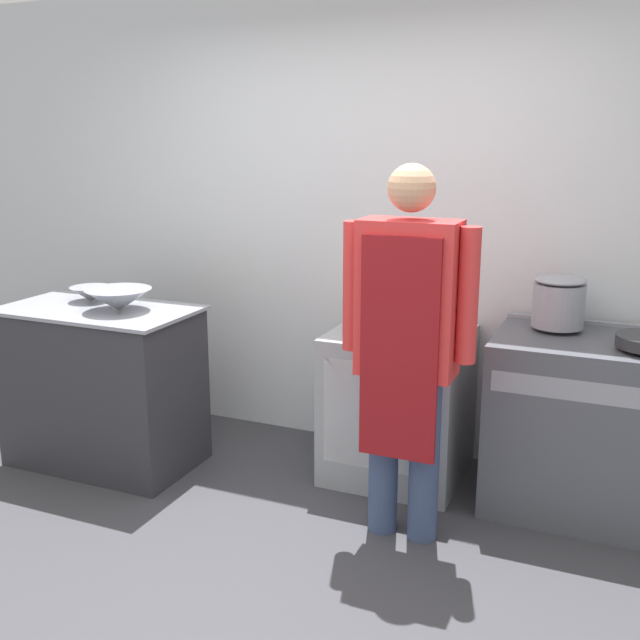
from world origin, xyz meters
TOP-DOWN VIEW (x-y plane):
  - ground_plane at (0.00, 0.00)m, footprint 14.00×14.00m
  - wall_back at (0.00, 1.75)m, footprint 8.00×0.05m
  - prep_counter at (-1.29, 0.86)m, footprint 1.09×0.62m
  - stove at (1.33, 1.35)m, footprint 1.00×0.65m
  - fridge_unit at (0.31, 1.36)m, footprint 0.72×0.68m
  - person_cook at (0.53, 0.75)m, footprint 0.62×0.24m
  - mixing_bowl at (-1.14, 0.86)m, footprint 0.36×0.36m
  - small_bowl at (-1.44, 0.99)m, footprint 0.23×0.23m
  - stock_pot at (1.10, 1.46)m, footprint 0.26×0.26m

SIDE VIEW (x-z plane):
  - ground_plane at x=0.00m, z-range 0.00..0.00m
  - fridge_unit at x=0.31m, z-range 0.00..0.82m
  - stove at x=1.33m, z-range -0.01..0.90m
  - prep_counter at x=-1.29m, z-range 0.00..0.92m
  - small_bowl at x=-1.44m, z-range 0.92..1.00m
  - mixing_bowl at x=-1.14m, z-range 0.92..1.04m
  - person_cook at x=0.53m, z-range 0.12..1.86m
  - stock_pot at x=1.10m, z-range 0.91..1.17m
  - wall_back at x=0.00m, z-range 0.00..2.70m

